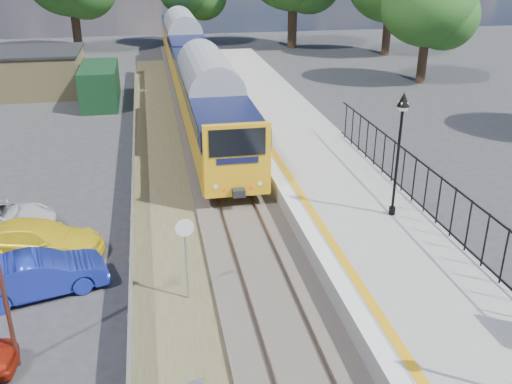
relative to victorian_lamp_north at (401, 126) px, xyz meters
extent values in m
plane|color=#2D2D30|center=(-5.30, -6.00, -4.30)|extent=(120.00, 120.00, 0.00)
cube|color=#473F38|center=(-5.30, 4.00, -4.20)|extent=(3.40, 80.00, 0.20)
cube|color=#4C472D|center=(-8.20, 2.00, -4.27)|extent=(2.60, 70.00, 0.06)
cube|color=brown|center=(-6.02, 4.00, -4.08)|extent=(0.07, 80.00, 0.14)
cube|color=brown|center=(-4.58, 4.00, -4.08)|extent=(0.07, 80.00, 0.14)
cube|color=gray|center=(-1.10, 2.00, -3.85)|extent=(5.00, 70.00, 0.90)
cube|color=silver|center=(-3.35, 2.00, -3.39)|extent=(0.50, 70.00, 0.01)
cube|color=gold|center=(-2.85, 2.00, -3.39)|extent=(0.30, 70.00, 0.01)
cylinder|color=black|center=(0.00, 0.00, -3.25)|extent=(0.24, 0.24, 0.30)
cylinder|color=black|center=(0.00, 0.00, -1.40)|extent=(0.10, 0.10, 3.70)
cube|color=black|center=(0.00, 0.00, 0.55)|extent=(0.08, 0.08, 0.30)
cube|color=beige|center=(0.00, 0.00, 0.72)|extent=(0.26, 0.26, 0.30)
cone|color=black|center=(0.00, 0.00, 0.95)|extent=(0.44, 0.44, 0.50)
cube|color=black|center=(1.25, -3.50, -1.65)|extent=(0.05, 26.00, 0.05)
cube|color=#9F8E5A|center=(-17.30, 26.00, -2.80)|extent=(8.00, 6.00, 3.00)
cube|color=black|center=(-17.30, 26.00, -1.25)|extent=(8.20, 6.20, 0.15)
cube|color=#12331B|center=(-11.80, 22.00, -3.00)|extent=(2.40, 6.00, 2.60)
cylinder|color=#332319|center=(-15.30, 44.00, -2.37)|extent=(0.88, 0.88, 3.85)
cylinder|color=#332319|center=(-3.30, 46.00, -2.72)|extent=(0.72, 0.72, 3.15)
cylinder|color=#332319|center=(6.70, 42.00, -2.20)|extent=(0.96, 0.96, 4.20)
cylinder|color=#332319|center=(14.70, 36.00, -2.55)|extent=(0.80, 0.80, 3.50)
cylinder|color=#332319|center=(12.70, 24.00, -2.72)|extent=(0.72, 0.72, 3.15)
ellipsoid|color=#214E1A|center=(12.70, 24.00, 1.55)|extent=(7.20, 7.20, 6.12)
cube|color=gold|center=(-5.30, 13.21, -2.61)|extent=(2.80, 20.00, 1.90)
cube|color=#0F1438|center=(-5.30, 13.21, -1.31)|extent=(2.82, 20.00, 0.90)
cube|color=black|center=(-5.30, 13.21, -1.31)|extent=(2.82, 18.00, 0.70)
cube|color=black|center=(-5.30, 13.21, -3.79)|extent=(2.00, 18.00, 0.45)
cube|color=gold|center=(-5.30, 33.81, -2.61)|extent=(2.80, 20.00, 1.90)
cube|color=#0F1438|center=(-5.30, 33.81, -1.31)|extent=(2.82, 20.00, 0.90)
cube|color=black|center=(-5.30, 33.81, -1.31)|extent=(2.82, 18.00, 0.70)
cube|color=black|center=(-5.30, 33.81, -3.79)|extent=(2.00, 18.00, 0.45)
cube|color=black|center=(-5.30, 3.00, -1.26)|extent=(2.24, 0.04, 1.10)
cylinder|color=#999EA3|center=(-7.80, -2.81, -3.04)|extent=(0.06, 0.06, 2.51)
cylinder|color=silver|center=(-7.80, -2.86, -1.79)|extent=(0.56, 0.07, 0.56)
imported|color=#192796|center=(-12.31, -1.61, -3.62)|extent=(4.32, 2.45, 1.35)
imported|color=yellow|center=(-12.68, 0.85, -3.65)|extent=(4.73, 2.72, 1.29)
camera|label=1|loc=(-8.51, -17.79, 5.81)|focal=40.00mm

